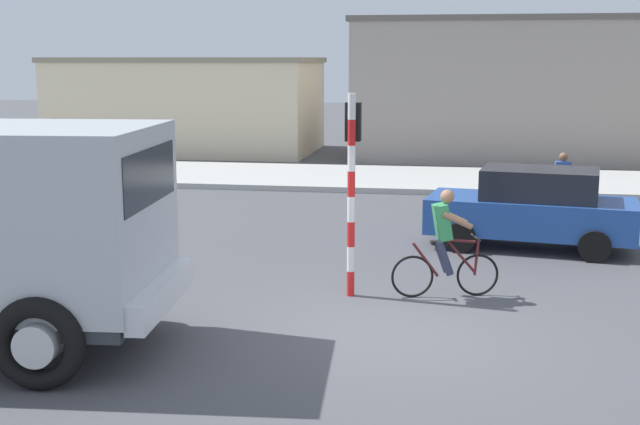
# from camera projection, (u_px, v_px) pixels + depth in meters

# --- Properties ---
(ground_plane) EXTENTS (120.00, 120.00, 0.00)m
(ground_plane) POSITION_uv_depth(u_px,v_px,m) (383.00, 334.00, 11.41)
(ground_plane) COLOR #4C4C51
(sidewalk_far) EXTENTS (80.00, 5.00, 0.16)m
(sidewalk_far) POSITION_uv_depth(u_px,v_px,m) (426.00, 179.00, 25.42)
(sidewalk_far) COLOR #ADADA8
(sidewalk_far) RESTS_ON ground
(cyclist) EXTENTS (1.68, 0.61, 1.72)m
(cyclist) POSITION_uv_depth(u_px,v_px,m) (445.00, 243.00, 13.05)
(cyclist) COLOR black
(cyclist) RESTS_ON ground
(traffic_light_pole) EXTENTS (0.24, 0.43, 3.20)m
(traffic_light_pole) POSITION_uv_depth(u_px,v_px,m) (352.00, 166.00, 12.97)
(traffic_light_pole) COLOR red
(traffic_light_pole) RESTS_ON ground
(car_white_mid) EXTENTS (4.22, 2.34, 1.60)m
(car_white_mid) POSITION_uv_depth(u_px,v_px,m) (533.00, 208.00, 16.45)
(car_white_mid) COLOR #234C9E
(car_white_mid) RESTS_ON ground
(pedestrian_near_kerb) EXTENTS (0.34, 0.22, 1.62)m
(pedestrian_near_kerb) POSITION_uv_depth(u_px,v_px,m) (562.00, 186.00, 19.02)
(pedestrian_near_kerb) COLOR #2D334C
(pedestrian_near_kerb) RESTS_ON ground
(building_corner_left) EXTENTS (10.22, 6.13, 3.76)m
(building_corner_left) POSITION_uv_depth(u_px,v_px,m) (190.00, 105.00, 33.62)
(building_corner_left) COLOR beige
(building_corner_left) RESTS_ON ground
(building_mid_block) EXTENTS (12.05, 5.31, 5.19)m
(building_mid_block) POSITION_uv_depth(u_px,v_px,m) (516.00, 89.00, 30.85)
(building_mid_block) COLOR #9E9389
(building_mid_block) RESTS_ON ground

